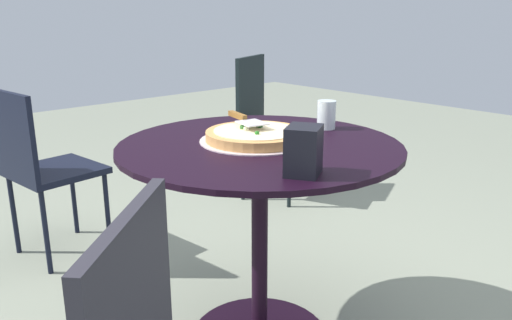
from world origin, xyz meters
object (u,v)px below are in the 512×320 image
(pizza_server, at_px, (244,119))
(pizza_on_tray, at_px, (256,136))
(patio_table, at_px, (260,197))
(napkin_dispenser, at_px, (304,151))
(drinking_cup, at_px, (326,115))
(patio_chair_near, at_px, (40,162))
(patio_chair_corner, at_px, (265,118))

(pizza_server, bearing_deg, pizza_on_tray, 77.81)
(patio_table, bearing_deg, pizza_on_tray, -108.72)
(pizza_on_tray, relative_size, pizza_server, 1.76)
(pizza_on_tray, relative_size, napkin_dispenser, 2.89)
(pizza_on_tray, relative_size, drinking_cup, 3.63)
(patio_chair_near, distance_m, patio_chair_corner, 1.40)
(patio_table, relative_size, drinking_cup, 9.02)
(drinking_cup, relative_size, patio_chair_corner, 0.12)
(pizza_server, height_order, patio_chair_corner, patio_chair_corner)
(pizza_on_tray, height_order, pizza_server, pizza_server)
(patio_table, xyz_separation_m, drinking_cup, (-0.33, 0.01, 0.24))
(patio_chair_near, bearing_deg, patio_table, 104.55)
(pizza_server, bearing_deg, patio_table, 75.97)
(patio_chair_near, bearing_deg, pizza_on_tray, 105.38)
(patio_chair_near, xyz_separation_m, patio_chair_corner, (-1.40, 0.06, 0.03))
(drinking_cup, bearing_deg, patio_chair_corner, -123.90)
(napkin_dispenser, height_order, patio_chair_corner, patio_chair_corner)
(patio_table, distance_m, patio_chair_corner, 1.57)
(pizza_on_tray, xyz_separation_m, patio_chair_corner, (-1.08, -1.09, -0.25))
(pizza_on_tray, distance_m, patio_chair_corner, 1.56)
(napkin_dispenser, xyz_separation_m, patio_chair_corner, (-1.23, -1.45, -0.30))
(pizza_on_tray, xyz_separation_m, napkin_dispenser, (0.15, 0.35, 0.05))
(patio_table, relative_size, pizza_on_tray, 2.48)
(pizza_server, bearing_deg, patio_chair_near, -72.72)
(pizza_server, height_order, drinking_cup, drinking_cup)
(pizza_server, distance_m, drinking_cup, 0.32)
(patio_chair_corner, bearing_deg, patio_chair_near, -2.45)
(drinking_cup, xyz_separation_m, patio_chair_corner, (-0.76, -1.13, -0.29))
(napkin_dispenser, height_order, patio_chair_near, napkin_dispenser)
(pizza_on_tray, distance_m, pizza_server, 0.09)
(patio_table, bearing_deg, patio_chair_corner, -134.10)
(patio_table, distance_m, pizza_server, 0.28)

